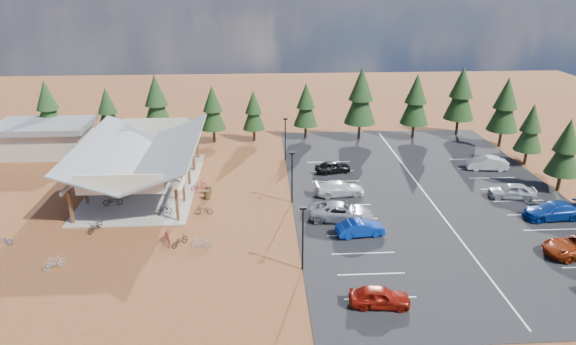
{
  "coord_description": "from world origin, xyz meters",
  "views": [
    {
      "loc": [
        2.0,
        -42.99,
        20.73
      ],
      "look_at": [
        4.79,
        4.91,
        1.97
      ],
      "focal_mm": 32.0,
      "sensor_mm": 36.0,
      "label": 1
    }
  ],
  "objects": [
    {
      "name": "trash_bin_0",
      "position": [
        -3.24,
        3.25,
        0.45
      ],
      "size": [
        0.6,
        0.6,
        0.9
      ],
      "primitive_type": "cylinder",
      "color": "#413017",
      "rests_on": "ground"
    },
    {
      "name": "bike_15",
      "position": [
        -4.28,
        5.55,
        0.53
      ],
      "size": [
        1.74,
        1.4,
        1.06
      ],
      "primitive_type": "imported",
      "rotation": [
        0.0,
        0.0,
        2.17
      ],
      "color": "maroon",
      "rests_on": "ground"
    },
    {
      "name": "bike_16",
      "position": [
        -3.25,
        -0.16,
        0.44
      ],
      "size": [
        1.7,
        0.65,
        0.88
      ],
      "primitive_type": "imported",
      "rotation": [
        0.0,
        0.0,
        4.75
      ],
      "color": "black",
      "rests_on": "ground"
    },
    {
      "name": "bike_8",
      "position": [
        -12.22,
        -2.9,
        0.5
      ],
      "size": [
        1.33,
        2.0,
        0.99
      ],
      "primitive_type": "imported",
      "rotation": [
        0.0,
        0.0,
        -0.39
      ],
      "color": "black",
      "rests_on": "ground"
    },
    {
      "name": "pine_3",
      "position": [
        -3.89,
        21.41,
        4.58
      ],
      "size": [
        3.22,
        3.22,
        7.5
      ],
      "color": "#382314",
      "rests_on": "ground"
    },
    {
      "name": "bike_12",
      "position": [
        -4.65,
        -5.84,
        0.46
      ],
      "size": [
        1.53,
        1.75,
        0.91
      ],
      "primitive_type": "imported",
      "rotation": [
        0.0,
        0.0,
        2.49
      ],
      "color": "black",
      "rests_on": "ground"
    },
    {
      "name": "bike_9",
      "position": [
        -13.56,
        -8.75,
        0.49
      ],
      "size": [
        1.64,
        1.25,
        0.99
      ],
      "primitive_type": "imported",
      "rotation": [
        0.0,
        0.0,
        2.12
      ],
      "color": "#96979E",
      "rests_on": "ground"
    },
    {
      "name": "bike_pavilion",
      "position": [
        -10.0,
        7.0,
        3.82
      ],
      "size": [
        11.65,
        19.4,
        4.97
      ],
      "color": "brown",
      "rests_on": "concrete_pad"
    },
    {
      "name": "trash_bin_1",
      "position": [
        -3.2,
        4.43,
        0.45
      ],
      "size": [
        0.6,
        0.6,
        0.9
      ],
      "primitive_type": "cylinder",
      "color": "#413017",
      "rests_on": "ground"
    },
    {
      "name": "asphalt_lot",
      "position": [
        18.5,
        3.0,
        0.02
      ],
      "size": [
        27.0,
        44.0,
        0.04
      ],
      "primitive_type": "cube",
      "color": "black",
      "rests_on": "ground"
    },
    {
      "name": "ground",
      "position": [
        0.0,
        0.0,
        0.0
      ],
      "size": [
        140.0,
        140.0,
        0.0
      ],
      "primitive_type": "plane",
      "color": "brown",
      "rests_on": "ground"
    },
    {
      "name": "bike_3",
      "position": [
        -12.46,
        12.07,
        0.61
      ],
      "size": [
        1.73,
        0.66,
        1.02
      ],
      "primitive_type": "imported",
      "rotation": [
        0.0,
        0.0,
        1.68
      ],
      "color": "maroon",
      "rests_on": "concrete_pad"
    },
    {
      "name": "pine_13",
      "position": [
        32.53,
        17.55,
        5.44
      ],
      "size": [
        3.82,
        3.82,
        8.9
      ],
      "color": "#382314",
      "rests_on": "ground"
    },
    {
      "name": "bike_11",
      "position": [
        -5.68,
        -5.4,
        0.55
      ],
      "size": [
        1.14,
        1.9,
        1.1
      ],
      "primitive_type": "imported",
      "rotation": [
        0.0,
        0.0,
        0.37
      ],
      "color": "maroon",
      "rests_on": "ground"
    },
    {
      "name": "car_1",
      "position": [
        10.3,
        -5.05,
        0.71
      ],
      "size": [
        4.22,
        1.92,
        1.34
      ],
      "primitive_type": "imported",
      "rotation": [
        0.0,
        0.0,
        1.7
      ],
      "color": "navy",
      "rests_on": "asphalt_lot"
    },
    {
      "name": "outbuilding",
      "position": [
        -24.0,
        18.0,
        2.03
      ],
      "size": [
        11.0,
        7.0,
        3.9
      ],
      "color": "#ADA593",
      "rests_on": "ground"
    },
    {
      "name": "car_0",
      "position": [
        9.72,
        -14.82,
        0.73
      ],
      "size": [
        4.19,
        2.04,
        1.38
      ],
      "primitive_type": "imported",
      "rotation": [
        0.0,
        0.0,
        1.46
      ],
      "color": "maroon",
      "rests_on": "asphalt_lot"
    },
    {
      "name": "car_9",
      "position": [
        27.37,
        9.51,
        0.79
      ],
      "size": [
        4.69,
        2.14,
        1.49
      ],
      "primitive_type": "imported",
      "rotation": [
        0.0,
        0.0,
        -1.7
      ],
      "color": "silver",
      "rests_on": "asphalt_lot"
    },
    {
      "name": "bike_10",
      "position": [
        -18.99,
        -4.9,
        0.42
      ],
      "size": [
        1.64,
        0.75,
        0.83
      ],
      "primitive_type": "imported",
      "rotation": [
        0.0,
        0.0,
        4.59
      ],
      "color": "#21468E",
      "rests_on": "ground"
    },
    {
      "name": "pine_1",
      "position": [
        -17.1,
        21.38,
        4.52
      ],
      "size": [
        3.18,
        3.18,
        7.41
      ],
      "color": "#382314",
      "rests_on": "ground"
    },
    {
      "name": "lamp_post_2",
      "position": [
        5.0,
        14.0,
        2.98
      ],
      "size": [
        0.5,
        0.25,
        5.14
      ],
      "color": "black",
      "rests_on": "ground"
    },
    {
      "name": "car_7",
      "position": [
        28.15,
        -2.87,
        0.8
      ],
      "size": [
        5.33,
        2.36,
        1.52
      ],
      "primitive_type": "imported",
      "rotation": [
        0.0,
        0.0,
        -1.53
      ],
      "color": "navy",
      "rests_on": "asphalt_lot"
    },
    {
      "name": "pine_6",
      "position": [
        15.16,
        21.41,
        5.87
      ],
      "size": [
        4.13,
        4.13,
        9.61
      ],
      "color": "#382314",
      "rests_on": "ground"
    },
    {
      "name": "pine_12",
      "position": [
        32.56,
        10.95,
        4.38
      ],
      "size": [
        3.08,
        3.08,
        7.18
      ],
      "color": "#382314",
      "rests_on": "ground"
    },
    {
      "name": "pine_7",
      "position": [
        22.42,
        21.49,
        5.31
      ],
      "size": [
        3.73,
        3.73,
        8.7
      ],
      "color": "#382314",
      "rests_on": "ground"
    },
    {
      "name": "bike_2",
      "position": [
        -12.79,
        10.01,
        0.54
      ],
      "size": [
        1.77,
        0.95,
        0.88
      ],
      "primitive_type": "imported",
      "rotation": [
        0.0,
        0.0,
        1.8
      ],
      "color": "navy",
      "rests_on": "concrete_pad"
    },
    {
      "name": "bike_1",
      "position": [
        -12.0,
        5.43,
        0.58
      ],
      "size": [
        1.65,
        0.77,
        0.96
      ],
      "primitive_type": "imported",
      "rotation": [
        0.0,
        0.0,
        1.36
      ],
      "color": "gray",
      "rests_on": "concrete_pad"
    },
    {
      "name": "bike_7",
      "position": [
        -7.89,
        14.71,
        0.63
      ],
      "size": [
        1.83,
        1.02,
        1.06
      ],
      "primitive_type": "imported",
      "rotation": [
        0.0,
        0.0,
        1.89
      ],
      "color": "maroon",
      "rests_on": "concrete_pad"
    },
    {
      "name": "pine_4",
      "position": [
        1.3,
        21.75,
        4.1
      ],
      "size": [
        2.89,
        2.89,
        6.72
      ],
      "color": "#382314",
      "rests_on": "ground"
    },
    {
      "name": "bike_5",
      "position": [
        -9.0,
        6.26,
        0.6
      ],
      "size": [
        1.73,
        0.81,
        1.0
      ],
      "primitive_type": "imported",
      "rotation": [
        0.0,
        0.0,
        1.78
      ],
      "color": "#92969A",
      "rests_on": "concrete_pad"
    },
    {
      "name": "pine_8",
      "position": [
        28.91,
        22.87,
        5.72
      ],
      "size": [
        4.02,
        4.02,
        9.36
      ],
      "color": "#382314",
      "rests_on": "ground"
    },
    {
      "name": "lamp_post_0",
      "position": [
        5.0,
        -10.0,
        2.98
      ],
      "size": [
        0.5,
        0.25,
        5.14
      ],
      "color": "black",
      "rests_on": "ground"
    },
    {
      "name": "lamp_post_1",
      "position": [
        5.0,
        2.0,
        2.98
      ],
      "size": [
        0.5,
        0.25,
        5.14
      ],
      "color": "black",
      "rests_on": "ground"
    },
    {
      "name": "pine_5",
      "position": [
        8.15,
        22.47,
        4.55
      ],
      "size": [
        3.2,
        3.2,
        7.46
      ],
      "color": "#382314",
      "rests_on": "ground"
    },
    {
      "name": "car_4",
      "position": [
        10.03,
        9.57,
        0.71
      ],
      "size": [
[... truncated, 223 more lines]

